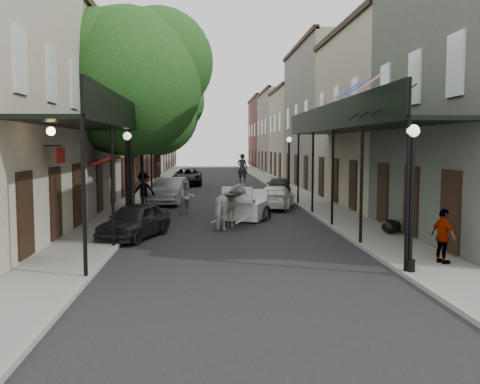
{
  "coord_description": "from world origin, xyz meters",
  "views": [
    {
      "loc": [
        -1.04,
        -15.05,
        3.31
      ],
      "look_at": [
        0.19,
        4.48,
        1.6
      ],
      "focal_mm": 40.0,
      "sensor_mm": 36.0,
      "label": 1
    }
  ],
  "objects": [
    {
      "name": "ground",
      "position": [
        0.0,
        0.0,
        0.0
      ],
      "size": [
        140.0,
        140.0,
        0.0
      ],
      "primitive_type": "plane",
      "color": "gray",
      "rests_on": "ground"
    },
    {
      "name": "road",
      "position": [
        0.0,
        20.0,
        0.01
      ],
      "size": [
        8.0,
        90.0,
        0.01
      ],
      "primitive_type": "cube",
      "color": "black",
      "rests_on": "ground"
    },
    {
      "name": "sidewalk_left",
      "position": [
        -5.0,
        20.0,
        0.06
      ],
      "size": [
        2.2,
        90.0,
        0.12
      ],
      "primitive_type": "cube",
      "color": "gray",
      "rests_on": "ground"
    },
    {
      "name": "sidewalk_right",
      "position": [
        5.0,
        20.0,
        0.06
      ],
      "size": [
        2.2,
        90.0,
        0.12
      ],
      "primitive_type": "cube",
      "color": "gray",
      "rests_on": "ground"
    },
    {
      "name": "building_row_left",
      "position": [
        -8.6,
        30.0,
        5.25
      ],
      "size": [
        5.0,
        80.0,
        10.5
      ],
      "primitive_type": "cube",
      "color": "#B6AD92",
      "rests_on": "ground"
    },
    {
      "name": "building_row_right",
      "position": [
        8.6,
        30.0,
        5.25
      ],
      "size": [
        5.0,
        80.0,
        10.5
      ],
      "primitive_type": "cube",
      "color": "gray",
      "rests_on": "ground"
    },
    {
      "name": "gallery_left",
      "position": [
        -4.79,
        6.98,
        4.05
      ],
      "size": [
        2.2,
        18.05,
        4.88
      ],
      "color": "black",
      "rests_on": "sidewalk_left"
    },
    {
      "name": "gallery_right",
      "position": [
        4.79,
        6.98,
        4.05
      ],
      "size": [
        2.2,
        18.05,
        4.88
      ],
      "color": "black",
      "rests_on": "sidewalk_right"
    },
    {
      "name": "tree_near",
      "position": [
        -4.2,
        10.18,
        6.49
      ],
      "size": [
        7.31,
        6.8,
        9.63
      ],
      "color": "#382619",
      "rests_on": "sidewalk_left"
    },
    {
      "name": "tree_far",
      "position": [
        -4.25,
        24.18,
        5.84
      ],
      "size": [
        6.45,
        6.0,
        8.61
      ],
      "color": "#382619",
      "rests_on": "sidewalk_left"
    },
    {
      "name": "lamppost_right_near",
      "position": [
        4.1,
        -2.0,
        2.05
      ],
      "size": [
        0.32,
        0.32,
        3.71
      ],
      "color": "black",
      "rests_on": "sidewalk_right"
    },
    {
      "name": "lamppost_left",
      "position": [
        -4.1,
        6.0,
        2.05
      ],
      "size": [
        0.32,
        0.32,
        3.71
      ],
      "color": "black",
      "rests_on": "sidewalk_left"
    },
    {
      "name": "lamppost_right_far",
      "position": [
        4.1,
        18.0,
        2.05
      ],
      "size": [
        0.32,
        0.32,
        3.71
      ],
      "color": "black",
      "rests_on": "sidewalk_right"
    },
    {
      "name": "horse",
      "position": [
        -0.09,
        6.0,
        0.89
      ],
      "size": [
        1.6,
        2.31,
        1.78
      ],
      "primitive_type": "imported",
      "rotation": [
        0.0,
        0.0,
        2.81
      ],
      "color": "beige",
      "rests_on": "ground"
    },
    {
      "name": "carriage",
      "position": [
        0.82,
        8.62,
        1.16
      ],
      "size": [
        2.4,
        2.97,
        2.98
      ],
      "rotation": [
        0.0,
        0.0,
        -0.34
      ],
      "color": "black",
      "rests_on": "ground"
    },
    {
      "name": "pedestrian_walking",
      "position": [
        -2.0,
        10.88,
        0.81
      ],
      "size": [
        0.96,
        0.87,
        1.62
      ],
      "primitive_type": "imported",
      "rotation": [
        0.0,
        0.0,
        0.39
      ],
      "color": "#A6A89E",
      "rests_on": "ground"
    },
    {
      "name": "pedestrian_sidewalk_left",
      "position": [
        -4.2,
        11.86,
        1.04
      ],
      "size": [
        1.36,
        1.08,
        1.85
      ],
      "primitive_type": "imported",
      "rotation": [
        0.0,
        0.0,
        3.53
      ],
      "color": "gray",
      "rests_on": "sidewalk_left"
    },
    {
      "name": "pedestrian_sidewalk_right",
      "position": [
        5.34,
        -1.17,
        0.87
      ],
      "size": [
        0.61,
        0.94,
        1.49
      ],
      "primitive_type": "imported",
      "rotation": [
        0.0,
        0.0,
        1.87
      ],
      "color": "gray",
      "rests_on": "sidewalk_right"
    },
    {
      "name": "car_left_near",
      "position": [
        -3.6,
        4.0,
        0.63
      ],
      "size": [
        2.61,
        3.99,
        1.26
      ],
      "primitive_type": "imported",
      "rotation": [
        0.0,
        0.0,
        -0.33
      ],
      "color": "black",
      "rests_on": "ground"
    },
    {
      "name": "car_left_mid",
      "position": [
        -3.12,
        15.09,
        0.75
      ],
      "size": [
        2.07,
        4.69,
        1.5
      ],
      "primitive_type": "imported",
      "rotation": [
        0.0,
        0.0,
        -0.11
      ],
      "color": "#A1A2A7",
      "rests_on": "ground"
    },
    {
      "name": "car_left_far",
      "position": [
        -2.6,
        29.31,
        0.71
      ],
      "size": [
        2.36,
        5.11,
        1.42
      ],
      "primitive_type": "imported",
      "rotation": [
        0.0,
        0.0,
        -0.0
      ],
      "color": "black",
      "rests_on": "ground"
    },
    {
      "name": "car_right_near",
      "position": [
        2.6,
        12.66,
        0.6
      ],
      "size": [
        2.63,
        4.44,
        1.21
      ],
      "primitive_type": "imported",
      "rotation": [
        0.0,
        0.0,
        2.9
      ],
      "color": "white",
      "rests_on": "ground"
    },
    {
      "name": "car_right_far",
      "position": [
        3.6,
        19.0,
        0.67
      ],
      "size": [
        2.07,
        4.08,
        1.33
      ],
      "primitive_type": "imported",
      "rotation": [
        0.0,
        0.0,
        3.01
      ],
      "color": "black",
      "rests_on": "ground"
    },
    {
      "name": "trash_bags",
      "position": [
        5.72,
        3.92,
        0.37
      ],
      "size": [
        0.88,
        1.03,
        0.53
      ],
      "color": "black",
      "rests_on": "sidewalk_right"
    }
  ]
}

